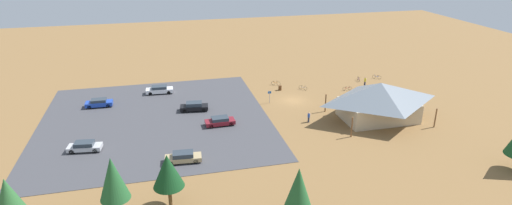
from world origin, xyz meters
The scene contains 24 objects.
ground centered at (0.00, 0.00, 0.00)m, with size 160.00×160.00×0.00m, color olive.
parking_lot_asphalt centered at (23.11, 2.67, 0.03)m, with size 34.23×35.15×0.05m, color #424247.
bike_pavilion centered at (-10.19, 10.57, 3.37)m, with size 13.81×9.83×5.89m.
trash_bin centered at (0.58, -5.56, 0.45)m, with size 0.60×0.60×0.90m, color brown.
lot_sign centered at (4.19, 0.12, 1.41)m, with size 0.56×0.08×2.20m.
pine_center centered at (22.00, 25.66, 4.21)m, with size 3.19×3.19×6.04m.
pine_far_west centered at (10.11, 31.39, 3.99)m, with size 2.68×2.68×6.14m.
pine_midwest centered at (27.11, 26.86, 4.81)m, with size 2.89×2.89×7.06m.
pine_far_east centered at (35.55, 28.57, 4.47)m, with size 3.94×3.94×7.12m.
bicycle_yellow_yard_right centered at (-8.50, 1.79, 0.36)m, with size 1.66×0.66×0.83m.
bicycle_red_near_porch centered at (-11.35, -2.50, 0.36)m, with size 1.76×0.48×0.78m.
bicycle_orange_yard_center centered at (0.56, -8.40, 0.39)m, with size 1.53×0.99×0.87m.
bicycle_silver_back_row centered at (-10.32, 0.91, 0.38)m, with size 1.42×1.17×0.80m.
bicycle_purple_yard_left centered at (-15.87, -6.91, 0.37)m, with size 0.51×1.74×0.84m.
bicycle_blue_mid_cluster centered at (-20.05, -7.32, 0.37)m, with size 1.33×1.17×0.79m.
bicycle_white_by_bin centered at (-3.60, -4.75, 0.37)m, with size 1.20×1.33×0.80m.
car_blue_mid_lot centered at (32.03, -4.94, 0.72)m, with size 4.32×1.89×1.33m.
car_maroon_second_row centered at (13.79, 7.07, 0.70)m, with size 4.44×1.99×1.28m.
car_white_near_entry centered at (22.14, -9.03, 0.75)m, with size 4.82×2.08×1.39m.
car_tan_inner_stall centered at (19.98, 16.77, 0.71)m, with size 4.63×2.07×1.32m.
car_silver_aisle_side centered at (32.29, 10.76, 0.70)m, with size 4.47×2.29×1.29m.
car_black_back_corner centered at (16.93, 0.51, 0.76)m, with size 4.64×2.39×1.43m.
visitor_by_pavilion centered at (-15.60, -3.82, 0.96)m, with size 0.39×0.40×1.82m.
visitor_near_lot centered at (0.54, 9.12, 0.84)m, with size 0.37×0.40×1.61m.
Camera 1 is at (22.02, 62.79, 25.97)m, focal length 28.99 mm.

